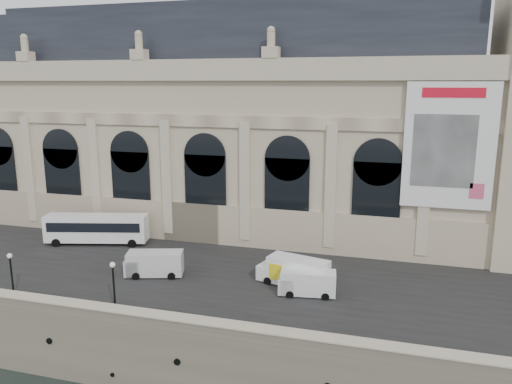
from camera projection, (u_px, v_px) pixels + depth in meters
quay at (265, 238)px, 73.33m from camera, size 160.00×70.00×6.00m
street at (215, 269)px, 52.95m from camera, size 160.00×24.00×0.06m
parapet at (156, 320)px, 40.24m from camera, size 160.00×1.40×1.21m
museum at (215, 125)px, 67.44m from camera, size 69.00×18.70×29.10m
bus_left at (97, 228)px, 60.78m from camera, size 12.57×5.54×3.64m
van_b at (152, 264)px, 50.81m from camera, size 6.16×3.73×2.58m
van_c at (305, 283)px, 46.29m from camera, size 5.47×2.71×2.34m
box_truck at (294, 272)px, 48.33m from camera, size 7.39×3.94×2.85m
lamp_left at (12, 277)px, 45.02m from camera, size 0.45×0.45×4.46m
lamp_right at (114, 287)px, 42.57m from camera, size 0.46×0.46×4.56m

